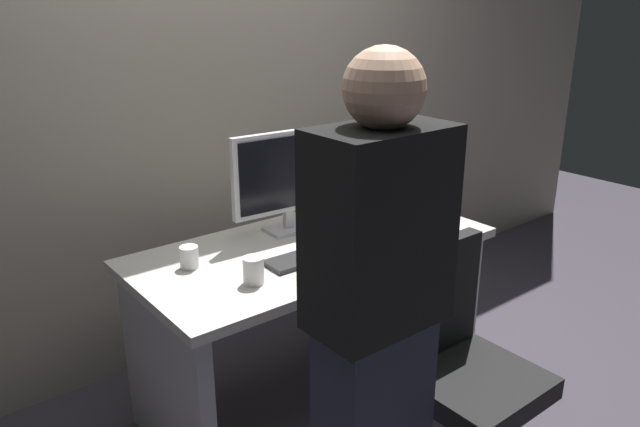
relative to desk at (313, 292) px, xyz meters
The scene contains 11 objects.
ground_plane 0.53m from the desk, ahead, with size 9.00×9.00×0.00m, color #3D3842.
wall_back 1.24m from the desk, 90.00° to the left, with size 6.40×0.10×3.00m, color #9E9384.
desk is the anchor object (origin of this frame).
office_chair 0.76m from the desk, 83.14° to the right, with size 0.52×0.52×0.94m.
person_at_desk 0.91m from the desk, 115.27° to the right, with size 0.40×0.24×1.64m.
monitor 0.52m from the desk, 86.44° to the left, with size 0.54×0.15×0.46m.
keyboard 0.28m from the desk, 123.86° to the right, with size 0.43×0.13×0.02m, color #262626.
mouse 0.35m from the desk, 22.05° to the right, with size 0.06×0.10×0.03m, color white.
cup_near_keyboard 0.52m from the desk, 157.33° to the right, with size 0.08×0.08×0.10m, color silver.
cup_by_monitor 0.60m from the desk, 168.78° to the left, with size 0.07×0.07×0.09m, color silver.
book_stack 0.61m from the desk, 16.61° to the left, with size 0.23×0.17×0.13m.
Camera 1 is at (-1.48, -1.91, 1.75)m, focal length 34.32 mm.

